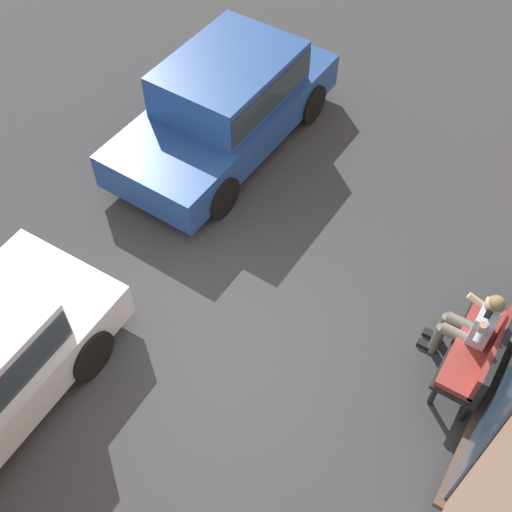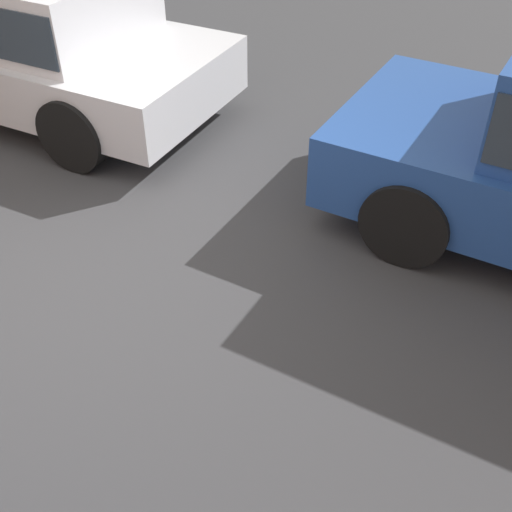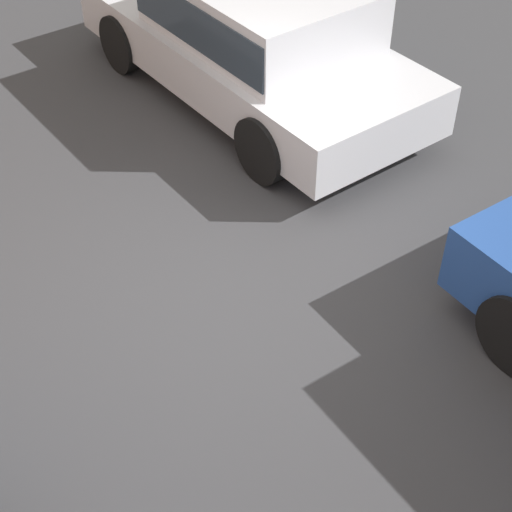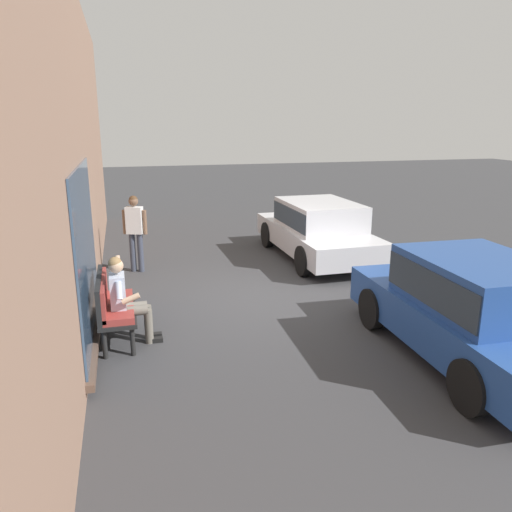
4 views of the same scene
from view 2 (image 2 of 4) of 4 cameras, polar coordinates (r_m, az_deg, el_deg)
name	(u,v)px [view 2 (image 2 of 4)]	position (r m, az deg, el deg)	size (l,w,h in m)	color
ground_plane	(95,275)	(4.86, -14.14, -1.67)	(60.00, 60.00, 0.00)	#38383A
parked_car_mid	(20,30)	(7.20, -20.24, 18.34)	(4.38, 1.93, 1.43)	silver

